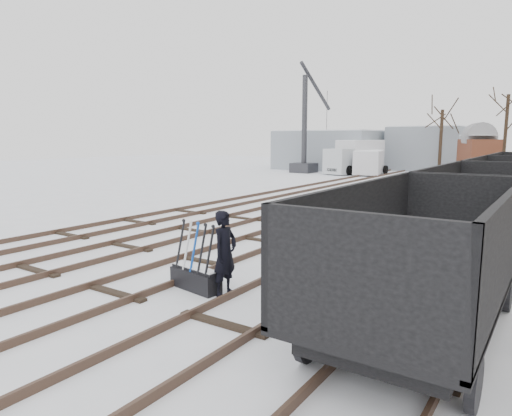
% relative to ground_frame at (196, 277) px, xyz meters
% --- Properties ---
extents(ground, '(120.00, 120.00, 0.00)m').
position_rel_ground_frame_xyz_m(ground, '(-1.28, 1.79, -0.28)').
color(ground, white).
rests_on(ground, ground).
extents(tracks, '(13.90, 52.00, 0.16)m').
position_rel_ground_frame_xyz_m(tracks, '(-1.28, 15.46, -0.21)').
color(tracks, black).
rests_on(tracks, ground).
extents(shed_left, '(10.00, 8.00, 4.10)m').
position_rel_ground_frame_xyz_m(shed_left, '(-14.28, 37.79, 1.76)').
color(shed_left, gray).
rests_on(shed_left, ground).
extents(shed_right, '(7.00, 6.00, 4.50)m').
position_rel_ground_frame_xyz_m(shed_right, '(-5.28, 41.79, 1.96)').
color(shed_right, gray).
rests_on(shed_right, ground).
extents(ground_frame, '(1.35, 0.62, 1.49)m').
position_rel_ground_frame_xyz_m(ground_frame, '(0.00, 0.00, 0.00)').
color(ground_frame, black).
rests_on(ground_frame, ground).
extents(worker, '(0.44, 0.67, 1.82)m').
position_rel_ground_frame_xyz_m(worker, '(0.75, 0.10, 0.63)').
color(worker, black).
rests_on(worker, ground).
extents(freight_wagon_a, '(2.47, 6.19, 2.53)m').
position_rel_ground_frame_xyz_m(freight_wagon_a, '(4.72, 0.42, 0.68)').
color(freight_wagon_a, black).
rests_on(freight_wagon_a, ground).
extents(freight_wagon_b, '(2.47, 6.19, 2.53)m').
position_rel_ground_frame_xyz_m(freight_wagon_b, '(4.72, 6.82, 0.68)').
color(freight_wagon_b, black).
rests_on(freight_wagon_b, ground).
extents(freight_wagon_c, '(2.47, 6.19, 2.53)m').
position_rel_ground_frame_xyz_m(freight_wagon_c, '(4.72, 13.22, 0.68)').
color(freight_wagon_c, black).
rests_on(freight_wagon_c, ground).
extents(box_van_wagon, '(4.07, 5.21, 3.53)m').
position_rel_ground_frame_xyz_m(box_van_wagon, '(0.62, 34.10, 1.77)').
color(box_van_wagon, black).
rests_on(box_van_wagon, ground).
extents(lorry, '(3.35, 7.12, 3.10)m').
position_rel_ground_frame_xyz_m(lorry, '(-9.63, 33.24, 1.31)').
color(lorry, black).
rests_on(lorry, ground).
extents(panel_van, '(3.20, 5.35, 2.20)m').
position_rel_ground_frame_xyz_m(panel_van, '(-8.08, 32.71, 0.86)').
color(panel_van, silver).
rests_on(panel_van, ground).
extents(crane, '(2.14, 6.02, 10.29)m').
position_rel_ground_frame_xyz_m(crane, '(-14.16, 31.90, 2.42)').
color(crane, '#2D2E32').
rests_on(crane, ground).
extents(tree_far_left, '(0.30, 0.30, 5.87)m').
position_rel_ground_frame_xyz_m(tree_far_left, '(-3.08, 37.56, 2.65)').
color(tree_far_left, black).
rests_on(tree_far_left, ground).
extents(tree_far_right, '(0.30, 0.30, 7.17)m').
position_rel_ground_frame_xyz_m(tree_far_right, '(1.93, 40.06, 3.30)').
color(tree_far_right, black).
rests_on(tree_far_right, ground).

